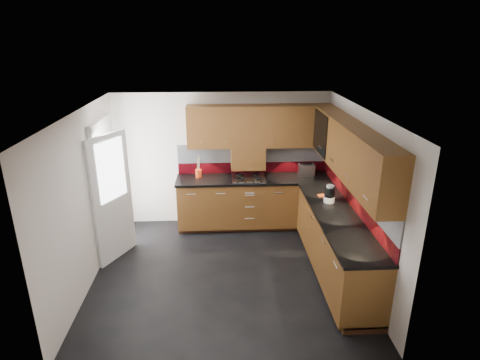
{
  "coord_description": "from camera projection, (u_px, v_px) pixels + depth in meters",
  "views": [
    {
      "loc": [
        -0.06,
        -5.12,
        3.36
      ],
      "look_at": [
        0.26,
        0.65,
        1.22
      ],
      "focal_mm": 30.0,
      "sensor_mm": 36.0,
      "label": 1
    }
  ],
  "objects": [
    {
      "name": "extractor_hood",
      "position": [
        248.0,
        157.0,
        7.07
      ],
      "size": [
        0.6,
        0.33,
        0.4
      ],
      "primitive_type": "cube",
      "color": "brown",
      "rests_on": "room"
    },
    {
      "name": "orange_cloth",
      "position": [
        323.0,
        196.0,
        6.28
      ],
      "size": [
        0.16,
        0.14,
        0.01
      ],
      "primitive_type": "cube",
      "rotation": [
        0.0,
        0.0,
        0.21
      ],
      "color": "#EC551A",
      "rests_on": "countertop"
    },
    {
      "name": "room",
      "position": [
        224.0,
        178.0,
        5.44
      ],
      "size": [
        4.0,
        3.8,
        2.64
      ],
      "color": "black"
    },
    {
      "name": "gas_hob",
      "position": [
        249.0,
        178.0,
        7.03
      ],
      "size": [
        0.58,
        0.51,
        0.04
      ],
      "color": "silver",
      "rests_on": "countertop"
    },
    {
      "name": "upper_cabinets",
      "position": [
        303.0,
        138.0,
        6.11
      ],
      "size": [
        2.5,
        3.2,
        0.72
      ],
      "color": "brown",
      "rests_on": "room"
    },
    {
      "name": "food_processor",
      "position": [
        329.0,
        194.0,
        6.02
      ],
      "size": [
        0.16,
        0.16,
        0.27
      ],
      "color": "white",
      "rests_on": "countertop"
    },
    {
      "name": "utensil_pot",
      "position": [
        198.0,
        172.0,
        7.08
      ],
      "size": [
        0.11,
        0.11,
        0.4
      ],
      "color": "red",
      "rests_on": "countertop"
    },
    {
      "name": "toaster",
      "position": [
        306.0,
        170.0,
        7.18
      ],
      "size": [
        0.29,
        0.18,
        0.21
      ],
      "color": "silver",
      "rests_on": "countertop"
    },
    {
      "name": "backsplash",
      "position": [
        302.0,
        173.0,
        6.47
      ],
      "size": [
        2.7,
        3.2,
        0.54
      ],
      "color": "maroon",
      "rests_on": "countertop"
    },
    {
      "name": "glass_cabinet",
      "position": [
        329.0,
        131.0,
        6.4
      ],
      "size": [
        0.32,
        0.8,
        0.66
      ],
      "color": "black",
      "rests_on": "room"
    },
    {
      "name": "back_door",
      "position": [
        109.0,
        192.0,
        6.21
      ],
      "size": [
        0.42,
        1.19,
        2.04
      ],
      "color": "white",
      "rests_on": "room"
    },
    {
      "name": "countertop",
      "position": [
        290.0,
        196.0,
        6.35
      ],
      "size": [
        2.72,
        3.22,
        0.04
      ],
      "color": "black",
      "rests_on": "base_cabinets"
    },
    {
      "name": "paper_towel",
      "position": [
        330.0,
        193.0,
        6.1
      ],
      "size": [
        0.13,
        0.13,
        0.24
      ],
      "primitive_type": "cylinder",
      "rotation": [
        0.0,
        0.0,
        -0.14
      ],
      "color": "white",
      "rests_on": "countertop"
    },
    {
      "name": "base_cabinets",
      "position": [
        289.0,
        223.0,
        6.53
      ],
      "size": [
        2.7,
        3.2,
        0.95
      ],
      "color": "brown",
      "rests_on": "room"
    }
  ]
}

